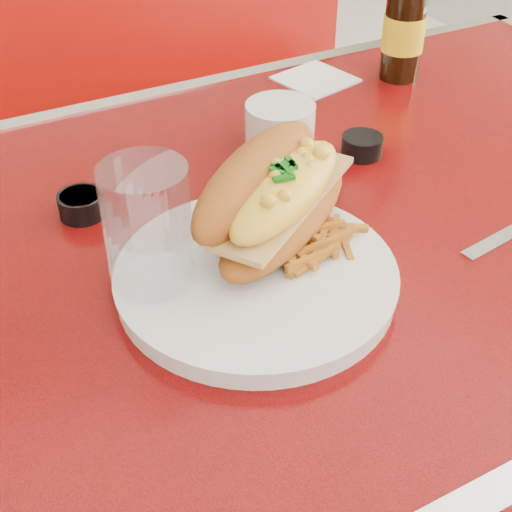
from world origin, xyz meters
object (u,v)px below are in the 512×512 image
beer_bottle (405,18)px  booth_bench_far (157,202)px  gravy_ramekin (280,121)px  diner_table (355,292)px  sauce_cup_left (82,204)px  fork (286,234)px  mac_hoagie (275,195)px  sauce_cup_right (362,145)px  dinner_plate (256,277)px  water_tumbler (149,236)px

beer_bottle → booth_bench_far: bearing=114.9°
gravy_ramekin → beer_bottle: bearing=18.9°
diner_table → sauce_cup_left: bearing=159.3°
fork → gravy_ramekin: bearing=-57.4°
sauce_cup_left → mac_hoagie: bearing=-43.2°
mac_hoagie → sauce_cup_right: size_ratio=4.11×
dinner_plate → beer_bottle: (0.46, 0.36, 0.09)m
gravy_ramekin → sauce_cup_right: bearing=-48.7°
mac_hoagie → gravy_ramekin: 0.25m
booth_bench_far → beer_bottle: bearing=-65.1°
booth_bench_far → dinner_plate: booth_bench_far is taller
beer_bottle → sauce_cup_left: bearing=-165.9°
fork → sauce_cup_left: 0.25m
sauce_cup_right → water_tumbler: 0.39m
mac_hoagie → sauce_cup_left: bearing=103.2°
fork → sauce_cup_right: sauce_cup_right is taller
gravy_ramekin → water_tumbler: 0.36m
fork → dinner_plate: bearing=95.4°
diner_table → beer_bottle: beer_bottle is taller
dinner_plate → booth_bench_far: bearing=77.1°
mac_hoagie → sauce_cup_right: 0.25m
dinner_plate → sauce_cup_right: 0.31m
diner_table → fork: size_ratio=9.45×
diner_table → water_tumbler: size_ratio=8.16×
diner_table → mac_hoagie: 0.28m
booth_bench_far → fork: bearing=-99.6°
booth_bench_far → sauce_cup_left: booth_bench_far is taller
mac_hoagie → sauce_cup_left: (-0.17, 0.16, -0.05)m
gravy_ramekin → booth_bench_far: bearing=87.6°
mac_hoagie → beer_bottle: beer_bottle is taller
gravy_ramekin → fork: bearing=-118.1°
diner_table → dinner_plate: dinner_plate is taller
fork → beer_bottle: size_ratio=0.50×
sauce_cup_right → diner_table: bearing=-121.2°
dinner_plate → sauce_cup_left: size_ratio=5.86×
beer_bottle → dinner_plate: bearing=-141.8°
diner_table → sauce_cup_right: sauce_cup_right is taller
fork → sauce_cup_right: bearing=-84.7°
diner_table → sauce_cup_left: sauce_cup_left is taller
mac_hoagie → water_tumbler: size_ratio=1.83×
diner_table → sauce_cup_right: size_ratio=18.28×
dinner_plate → beer_bottle: beer_bottle is taller
fork → water_tumbler: bearing=62.0°
booth_bench_far → fork: size_ratio=9.22×
water_tumbler → sauce_cup_left: bearing=97.1°
mac_hoagie → sauce_cup_right: (0.21, 0.12, -0.05)m
sauce_cup_left → water_tumbler: bearing=-82.9°
mac_hoagie → sauce_cup_right: bearing=-2.6°
booth_bench_far → water_tumbler: water_tumbler is taller
dinner_plate → gravy_ramekin: 0.32m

